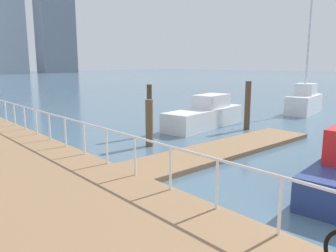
# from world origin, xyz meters

# --- Properties ---
(ground_plane) EXTENTS (300.00, 300.00, 0.00)m
(ground_plane) POSITION_xyz_m (0.00, 20.00, 0.00)
(ground_plane) COLOR slate
(floating_dock) EXTENTS (10.03, 2.00, 0.18)m
(floating_dock) POSITION_xyz_m (1.52, 6.50, 0.09)
(floating_dock) COLOR #93704C
(floating_dock) RESTS_ON ground_plane
(boardwalk_railing) EXTENTS (0.06, 24.10, 1.08)m
(boardwalk_railing) POSITION_xyz_m (-3.15, 7.73, 1.22)
(boardwalk_railing) COLOR white
(boardwalk_railing) RESTS_ON boardwalk
(dock_piling_0) EXTENTS (0.31, 0.31, 1.93)m
(dock_piling_0) POSITION_xyz_m (0.13, 9.12, 0.97)
(dock_piling_0) COLOR brown
(dock_piling_0) RESTS_ON ground_plane
(dock_piling_1) EXTENTS (0.24, 0.24, 2.42)m
(dock_piling_1) POSITION_xyz_m (1.37, 10.66, 1.21)
(dock_piling_1) COLOR #473826
(dock_piling_1) RESTS_ON ground_plane
(dock_piling_2) EXTENTS (0.30, 0.30, 2.50)m
(dock_piling_2) POSITION_xyz_m (6.11, 8.54, 1.25)
(dock_piling_2) COLOR brown
(dock_piling_2) RESTS_ON ground_plane
(moored_boat_1) EXTENTS (5.86, 2.54, 1.70)m
(moored_boat_1) POSITION_xyz_m (5.15, 10.52, 0.64)
(moored_boat_1) COLOR white
(moored_boat_1) RESTS_ON ground_plane
(moored_boat_2) EXTENTS (4.32, 2.27, 9.81)m
(moored_boat_2) POSITION_xyz_m (13.96, 9.36, 0.85)
(moored_boat_2) COLOR white
(moored_boat_2) RESTS_ON ground_plane
(skyline_tower_4) EXTENTS (11.13, 7.68, 40.35)m
(skyline_tower_4) POSITION_xyz_m (27.69, 120.60, 20.18)
(skyline_tower_4) COLOR gray
(skyline_tower_4) RESTS_ON ground_plane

